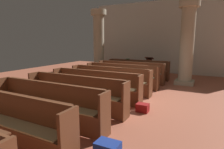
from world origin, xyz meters
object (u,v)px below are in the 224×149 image
Objects in this scene: pew_row_1 at (130,71)px; pew_row_7 at (3,118)px; pew_row_3 at (110,79)px; pillar_aisle_side at (187,42)px; pew_row_6 at (46,102)px; lectern at (149,67)px; pew_row_0 at (138,69)px; kneeler_box_red at (143,108)px; pillar_far_side at (99,42)px; kneeler_box_blue at (108,149)px; pew_row_4 at (95,84)px; pew_row_2 at (121,75)px; pew_row_5 at (75,92)px; hymn_book at (128,59)px.

pew_row_1 is 6.58m from pew_row_7.
pew_row_3 is 4.06m from pillar_aisle_side.
pillar_aisle_side is (2.48, 6.16, 1.44)m from pew_row_6.
pew_row_3 is 4.38m from pew_row_7.
pew_row_3 is 3.11× the size of lectern.
pillar_aisle_side reaches higher than pew_row_7.
pew_row_0 and pew_row_6 have the same top height.
pew_row_6 is 0.89× the size of pillar_aisle_side.
pew_row_1 reaches higher than kneeler_box_red.
kneeler_box_blue is at bearing -57.72° from pillar_far_side.
pew_row_4 is 0.89× the size of pillar_aisle_side.
pillar_far_side reaches higher than pew_row_3.
pew_row_2 is 1.00× the size of pew_row_5.
pew_row_4 is at bearing -122.04° from pillar_aisle_side.
pew_row_5 is 1.00× the size of pew_row_6.
pillar_aisle_side is at bearing 81.91° from kneeler_box_red.
pillar_far_side is (-2.43, 2.10, 1.44)m from pew_row_2.
pew_row_0 is 2.83m from pillar_far_side.
pew_row_0 is at bearing 90.00° from pew_row_4.
pillar_far_side is (-2.43, 7.58, 1.44)m from pew_row_7.
pillar_far_side is (-4.92, 0.33, 0.00)m from pillar_aisle_side.
hymn_book is (-0.69, 2.38, 0.48)m from pew_row_2.
pillar_far_side reaches higher than pew_row_0.
pew_row_6 is at bearing -90.00° from pew_row_4.
pew_row_5 is (0.00, -3.29, 0.00)m from pew_row_2.
pillar_aisle_side is at bearing 35.55° from pew_row_2.
pew_row_4 is at bearing -92.44° from lectern.
pew_row_0 and pew_row_3 have the same top height.
pillar_aisle_side reaches higher than pew_row_6.
pew_row_4 is at bearing 90.00° from pew_row_6.
pew_row_0 reaches higher than kneeler_box_red.
lectern reaches higher than kneeler_box_red.
hymn_book reaches higher than pew_row_7.
lectern reaches higher than pew_row_7.
kneeler_box_red is (4.30, -4.68, -1.85)m from pillar_far_side.
pew_row_1 is at bearing -90.00° from pew_row_0.
pew_row_3 is at bearing -130.86° from pillar_aisle_side.
pew_row_1 is (0.00, -1.10, 0.00)m from pew_row_0.
pew_row_2 is 1.00× the size of pew_row_6.
pew_row_1 is 0.89× the size of pillar_aisle_side.
kneeler_box_blue is at bearing -78.19° from lectern.
pillar_aisle_side is (2.48, 1.77, 1.44)m from pew_row_2.
pew_row_1 is 3.11× the size of lectern.
pew_row_2 reaches higher than kneeler_box_blue.
pillar_aisle_side reaches higher than pew_row_4.
pew_row_2 is 2.19m from pew_row_4.
pew_row_7 reaches higher than kneeler_box_blue.
pew_row_0 is 0.86m from hymn_book.
pillar_aisle_side reaches higher than lectern.
pew_row_2 and pew_row_5 have the same top height.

